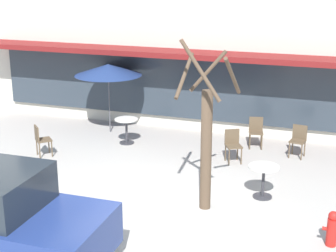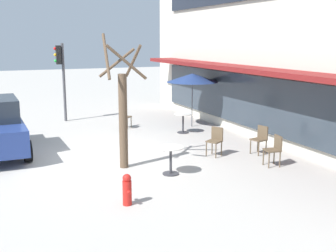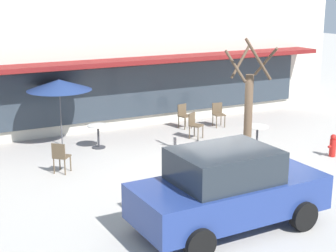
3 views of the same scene
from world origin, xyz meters
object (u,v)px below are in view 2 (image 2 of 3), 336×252
at_px(patio_umbrella_green_folded, 192,78).
at_px(traffic_light_pole, 61,69).
at_px(cafe_table_streetside, 183,120).
at_px(fire_hydrant, 127,189).
at_px(cafe_chair_0, 260,138).
at_px(cafe_chair_3, 275,148).
at_px(cafe_table_near_wall, 171,156).
at_px(cafe_chair_1, 124,115).
at_px(street_tree, 123,111).
at_px(cafe_chair_2, 215,139).

xyz_separation_m(patio_umbrella_green_folded, traffic_light_pole, (-3.31, -4.71, 0.27)).
distance_m(cafe_table_streetside, fire_hydrant, 7.39).
bearing_deg(cafe_chair_0, cafe_chair_3, -17.91).
distance_m(cafe_table_near_wall, cafe_chair_1, 6.31).
bearing_deg(cafe_table_streetside, traffic_light_pole, -138.00).
xyz_separation_m(cafe_chair_3, street_tree, (-1.57, -3.98, 1.09)).
xyz_separation_m(cafe_chair_1, traffic_light_pole, (-2.49, -2.02, 1.77)).
distance_m(cafe_table_streetside, cafe_chair_2, 3.37).
relative_size(patio_umbrella_green_folded, street_tree, 0.59).
relative_size(cafe_table_streetside, cafe_chair_0, 0.85).
xyz_separation_m(cafe_chair_0, fire_hydrant, (2.37, -5.15, -0.17)).
height_order(cafe_chair_1, street_tree, street_tree).
relative_size(cafe_chair_1, cafe_chair_3, 1.00).
height_order(street_tree, traffic_light_pole, street_tree).
height_order(cafe_chair_3, traffic_light_pole, traffic_light_pole).
height_order(patio_umbrella_green_folded, cafe_chair_2, patio_umbrella_green_folded).
bearing_deg(cafe_chair_2, cafe_chair_1, -165.05).
relative_size(cafe_table_near_wall, patio_umbrella_green_folded, 0.35).
relative_size(cafe_chair_0, traffic_light_pole, 0.26).
xyz_separation_m(cafe_table_near_wall, cafe_chair_0, (-0.79, 3.42, 0.01)).
bearing_deg(traffic_light_pole, cafe_chair_0, 30.97).
height_order(patio_umbrella_green_folded, street_tree, street_tree).
bearing_deg(street_tree, cafe_table_near_wall, 41.20).
bearing_deg(street_tree, cafe_chair_1, 162.61).
distance_m(patio_umbrella_green_folded, street_tree, 6.14).
bearing_deg(cafe_table_streetside, cafe_chair_0, 14.27).
bearing_deg(cafe_table_streetside, fire_hydrant, -34.68).
height_order(cafe_table_streetside, cafe_chair_1, cafe_chair_1).
relative_size(cafe_table_near_wall, cafe_chair_1, 0.85).
height_order(patio_umbrella_green_folded, cafe_chair_0, patio_umbrella_green_folded).
bearing_deg(cafe_chair_1, fire_hydrant, -16.83).
bearing_deg(street_tree, cafe_chair_3, 68.48).
bearing_deg(traffic_light_pole, cafe_chair_2, 23.97).
distance_m(cafe_chair_3, traffic_light_pole, 10.37).
distance_m(cafe_table_streetside, traffic_light_pole, 6.02).
xyz_separation_m(cafe_chair_3, traffic_light_pole, (-9.23, -4.38, 1.77)).
height_order(cafe_table_streetside, cafe_chair_3, cafe_chair_3).
distance_m(cafe_table_near_wall, traffic_light_pole, 9.05).
xyz_separation_m(cafe_table_streetside, fire_hydrant, (6.08, -4.21, -0.16)).
relative_size(cafe_chair_1, cafe_chair_2, 1.00).
relative_size(street_tree, traffic_light_pole, 1.09).
relative_size(cafe_chair_2, fire_hydrant, 1.26).
bearing_deg(cafe_chair_1, patio_umbrella_green_folded, 73.14).
xyz_separation_m(patio_umbrella_green_folded, street_tree, (4.35, -4.31, -0.40)).
xyz_separation_m(cafe_table_near_wall, cafe_chair_1, (-6.27, 0.65, 0.01)).
bearing_deg(cafe_chair_2, traffic_light_pole, -156.03).
height_order(patio_umbrella_green_folded, cafe_chair_1, patio_umbrella_green_folded).
relative_size(cafe_table_near_wall, fire_hydrant, 1.08).
xyz_separation_m(patio_umbrella_green_folded, cafe_chair_2, (4.30, -1.32, -1.50)).
relative_size(cafe_chair_2, traffic_light_pole, 0.26).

